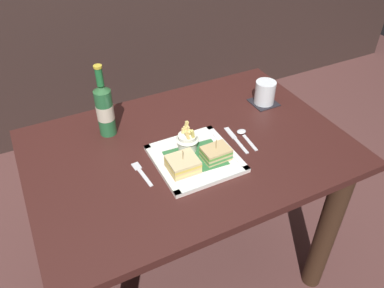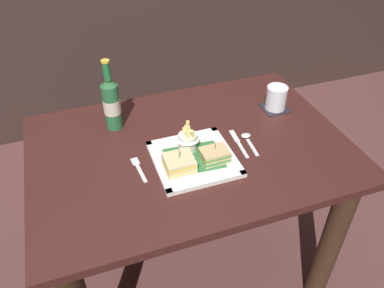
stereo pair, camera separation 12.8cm
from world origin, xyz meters
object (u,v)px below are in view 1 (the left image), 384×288
at_px(square_plate, 195,159).
at_px(fries_cup, 187,139).
at_px(fork, 141,172).
at_px(spoon, 244,134).
at_px(sandwich_half_right, 216,153).
at_px(beer_bottle, 105,109).
at_px(sandwich_half_left, 183,164).
at_px(dining_table, 189,182).
at_px(knife, 235,139).
at_px(water_glass, 265,94).

xyz_separation_m(square_plate, fries_cup, (-0.00, 0.05, 0.05)).
bearing_deg(fork, spoon, 2.93).
relative_size(sandwich_half_right, beer_bottle, 0.34).
bearing_deg(square_plate, sandwich_half_left, -152.91).
bearing_deg(sandwich_half_left, fork, 156.18).
relative_size(dining_table, knife, 6.77).
height_order(water_glass, knife, water_glass).
bearing_deg(beer_bottle, knife, -31.52).
xyz_separation_m(square_plate, sandwich_half_right, (0.06, -0.03, 0.02)).
bearing_deg(spoon, dining_table, 171.04).
xyz_separation_m(fork, spoon, (0.40, 0.02, 0.00)).
bearing_deg(knife, sandwich_half_left, -163.79).
relative_size(square_plate, fork, 2.07).
xyz_separation_m(sandwich_half_left, spoon, (0.28, 0.07, -0.03)).
bearing_deg(knife, water_glass, 33.56).
bearing_deg(fork, square_plate, -7.26).
distance_m(square_plate, spoon, 0.22).
bearing_deg(water_glass, beer_bottle, 171.97).
bearing_deg(spoon, water_glass, 37.65).
xyz_separation_m(beer_bottle, water_glass, (0.62, -0.09, -0.06)).
height_order(sandwich_half_right, fries_cup, fries_cup).
xyz_separation_m(sandwich_half_right, water_glass, (0.35, 0.22, 0.01)).
bearing_deg(beer_bottle, spoon, -28.69).
bearing_deg(fork, water_glass, 15.85).
height_order(square_plate, water_glass, water_glass).
distance_m(sandwich_half_left, fries_cup, 0.10).
bearing_deg(dining_table, fries_cup, -125.57).
height_order(dining_table, beer_bottle, beer_bottle).
height_order(dining_table, water_glass, water_glass).
bearing_deg(fork, sandwich_half_left, -23.82).
bearing_deg(sandwich_half_right, fries_cup, 128.27).
height_order(dining_table, fries_cup, fries_cup).
distance_m(sandwich_half_right, fork, 0.25).
bearing_deg(sandwich_half_left, knife, 16.21).
bearing_deg(dining_table, square_plate, -100.30).
bearing_deg(beer_bottle, fork, -83.50).
relative_size(sandwich_half_left, beer_bottle, 0.35).
bearing_deg(sandwich_half_right, spoon, 25.28).
bearing_deg(water_glass, fork, -164.15).
relative_size(sandwich_half_right, fork, 0.71).
bearing_deg(square_plate, spoon, 11.35).
distance_m(beer_bottle, knife, 0.47).
bearing_deg(fries_cup, beer_bottle, 132.29).
bearing_deg(spoon, sandwich_half_left, -165.00).
relative_size(square_plate, sandwich_half_left, 2.79).
xyz_separation_m(sandwich_half_left, knife, (0.24, 0.07, -0.03)).
xyz_separation_m(sandwich_half_right, spoon, (0.16, 0.07, -0.03)).
relative_size(square_plate, sandwich_half_right, 2.91).
height_order(sandwich_half_left, beer_bottle, beer_bottle).
relative_size(water_glass, fork, 0.72).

